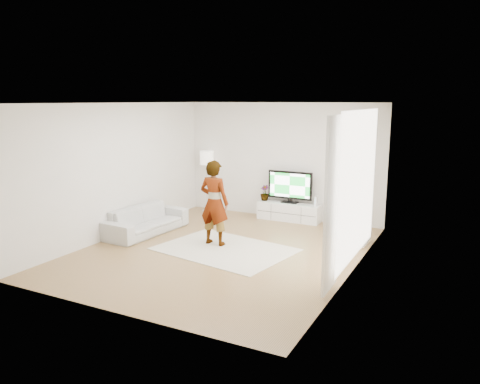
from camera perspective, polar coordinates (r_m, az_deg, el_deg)
The scene contains 17 objects.
floor at distance 9.09m, azimuth -2.17°, elevation -7.17°, with size 6.00×6.00×0.00m, color #9F7848.
ceiling at distance 8.63m, azimuth -2.31°, elevation 10.78°, with size 6.00×6.00×0.00m, color white.
wall_left at distance 10.19m, azimuth -14.61°, elevation 2.59°, with size 0.02×6.00×2.80m, color silver.
wall_right at distance 7.85m, azimuth 13.89°, elevation 0.15°, with size 0.02×6.00×2.80m, color silver.
wall_back at distance 11.43m, azimuth 5.14°, elevation 3.80°, with size 5.00×0.02×2.80m, color silver.
wall_front at distance 6.36m, azimuth -15.58°, elevation -2.50°, with size 5.00×0.02×2.80m, color silver.
window at distance 8.14m, azimuth 14.26°, elevation 0.86°, with size 0.01×2.60×2.50m, color white.
curtain_near at distance 6.94m, azimuth 11.16°, elevation -1.59°, with size 0.04×0.70×2.60m, color white.
curtain_far at distance 9.42m, azimuth 15.54°, elevation 1.56°, with size 0.04×0.70×2.60m, color white.
media_console at distance 11.32m, azimuth 6.00°, elevation -2.39°, with size 1.52×0.43×0.43m.
television at distance 11.22m, azimuth 6.12°, elevation 0.75°, with size 1.10×0.22×0.76m.
game_console at distance 11.04m, azimuth 9.27°, elevation -1.11°, with size 0.06×0.16×0.22m.
potted_plant at distance 11.48m, azimuth 3.03°, elevation -0.10°, with size 0.21×0.21×0.38m, color #3F7238.
rug at distance 9.15m, azimuth -1.86°, elevation -7.00°, with size 2.48×1.79×0.01m, color beige.
player at distance 9.25m, azimuth -3.16°, elevation -1.31°, with size 0.62×0.41×1.70m, color #334772.
sofa at distance 10.38m, azimuth -11.33°, elevation -3.36°, with size 2.00×0.78×0.58m, color beige.
floor_lamp at distance 12.04m, azimuth -4.07°, elevation 3.86°, with size 0.35×0.35×1.57m.
Camera 1 is at (4.22, -7.52, 2.86)m, focal length 35.00 mm.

